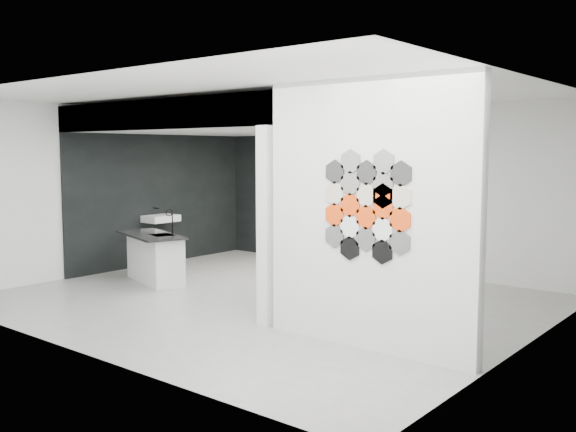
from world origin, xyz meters
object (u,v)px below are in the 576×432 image
(partition_panel, at_px, (369,215))
(glass_bowl, at_px, (385,191))
(kettle, at_px, (376,189))
(glass_vase, at_px, (385,191))
(kitchen_island, at_px, (155,257))
(stockpot, at_px, (273,185))
(utensil_cup, at_px, (289,187))
(wall_basin, at_px, (161,218))
(bottle_dark, at_px, (303,186))

(partition_panel, bearing_deg, glass_bowl, 118.23)
(kettle, relative_size, glass_vase, 1.62)
(partition_panel, relative_size, kitchen_island, 1.78)
(glass_vase, bearing_deg, stockpot, 180.00)
(kitchen_island, xyz_separation_m, utensil_cup, (0.24, 3.07, 0.98))
(partition_panel, relative_size, utensil_cup, 25.30)
(partition_panel, xyz_separation_m, wall_basin, (-5.46, 1.80, -0.55))
(kettle, xyz_separation_m, utensil_cup, (-1.90, 0.00, -0.03))
(partition_panel, xyz_separation_m, stockpot, (-4.59, 3.87, -0.00))
(wall_basin, bearing_deg, utensil_cup, 57.99)
(glass_vase, distance_m, bottle_dark, 1.76)
(glass_bowl, bearing_deg, wall_basin, -148.65)
(kitchen_island, xyz_separation_m, glass_vase, (2.34, 3.07, 0.99))
(stockpot, relative_size, utensil_cup, 1.71)
(kitchen_island, xyz_separation_m, kettle, (2.14, 3.07, 1.01))
(glass_bowl, relative_size, glass_vase, 1.21)
(utensil_cup, bearing_deg, glass_vase, 0.00)
(kettle, distance_m, glass_bowl, 0.20)
(wall_basin, xyz_separation_m, kettle, (3.20, 2.07, 0.55))
(kettle, bearing_deg, wall_basin, -135.03)
(glass_vase, height_order, bottle_dark, bottle_dark)
(bottle_dark, relative_size, utensil_cup, 1.30)
(glass_bowl, bearing_deg, kitchen_island, -127.25)
(glass_vase, bearing_deg, utensil_cup, 180.00)
(glass_bowl, xyz_separation_m, utensil_cup, (-2.10, 0.00, 0.00))
(kitchen_island, distance_m, kettle, 3.88)
(partition_panel, height_order, glass_vase, partition_panel)
(utensil_cup, bearing_deg, bottle_dark, 0.00)
(wall_basin, relative_size, kettle, 3.10)
(glass_vase, relative_size, bottle_dark, 0.83)
(kitchen_island, height_order, utensil_cup, utensil_cup)
(stockpot, distance_m, kettle, 2.32)
(partition_panel, distance_m, kitchen_island, 4.59)
(bottle_dark, bearing_deg, glass_bowl, 0.00)
(glass_bowl, relative_size, utensil_cup, 1.31)
(wall_basin, relative_size, kitchen_island, 0.38)
(stockpot, relative_size, kettle, 0.97)
(wall_basin, bearing_deg, glass_bowl, 31.35)
(bottle_dark, height_order, utensil_cup, bottle_dark)
(wall_basin, xyz_separation_m, stockpot, (0.88, 2.07, 0.55))
(bottle_dark, bearing_deg, partition_panel, -45.19)
(glass_bowl, bearing_deg, partition_panel, -61.77)
(stockpot, xyz_separation_m, glass_bowl, (2.51, 0.00, -0.03))
(wall_basin, height_order, glass_bowl, glass_bowl)
(stockpot, bearing_deg, partition_panel, -40.11)
(stockpot, bearing_deg, glass_vase, 0.00)
(kitchen_island, relative_size, stockpot, 8.34)
(glass_bowl, distance_m, glass_vase, 0.01)
(kitchen_island, distance_m, stockpot, 3.24)
(kettle, bearing_deg, stockpot, -167.90)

